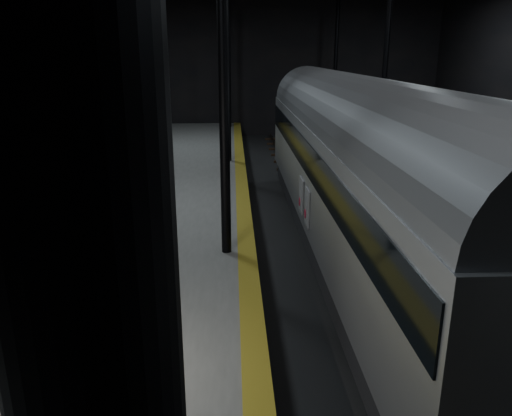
{
  "coord_description": "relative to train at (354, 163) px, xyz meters",
  "views": [
    {
      "loc": [
        -3.59,
        -16.64,
        6.18
      ],
      "look_at": [
        -2.97,
        -3.28,
        2.0
      ],
      "focal_mm": 35.0,
      "sensor_mm": 36.0,
      "label": 1
    }
  ],
  "objects": [
    {
      "name": "tactile_strip",
      "position": [
        -3.25,
        2.2,
        -2.03
      ],
      "size": [
        0.5,
        43.8,
        0.01
      ],
      "primitive_type": "cube",
      "color": "olive",
      "rests_on": "platform_left"
    },
    {
      "name": "woman",
      "position": [
        -6.22,
        -4.49,
        -1.19
      ],
      "size": [
        0.73,
        0.62,
        1.69
      ],
      "primitive_type": "imported",
      "rotation": [
        0.0,
        0.0,
        -0.43
      ],
      "color": "#8D7556",
      "rests_on": "platform_left"
    },
    {
      "name": "track",
      "position": [
        0.0,
        2.2,
        -2.97
      ],
      "size": [
        2.4,
        43.0,
        0.24
      ],
      "color": "#3F3328",
      "rests_on": "ground"
    },
    {
      "name": "train",
      "position": [
        0.0,
        0.0,
        0.0
      ],
      "size": [
        3.05,
        20.38,
        5.45
      ],
      "color": "#93949A",
      "rests_on": "ground"
    },
    {
      "name": "platform_left",
      "position": [
        -7.5,
        2.2,
        -2.54
      ],
      "size": [
        9.0,
        43.8,
        1.0
      ],
      "primitive_type": "cube",
      "color": "#575754",
      "rests_on": "ground"
    },
    {
      "name": "ground",
      "position": [
        0.0,
        2.2,
        -3.04
      ],
      "size": [
        44.0,
        44.0,
        0.0
      ],
      "primitive_type": "plane",
      "color": "black",
      "rests_on": "ground"
    }
  ]
}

